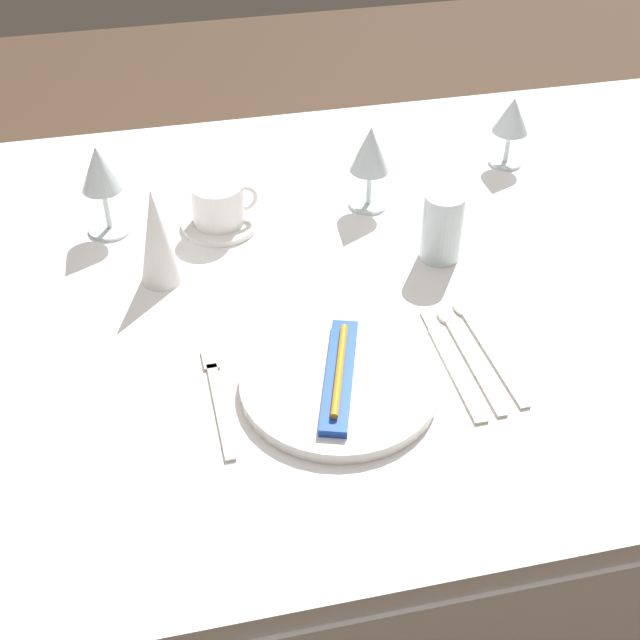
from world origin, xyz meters
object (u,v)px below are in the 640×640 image
drink_tumbler (442,230)px  wine_glass_right (512,119)px  napkin_folded (157,236)px  fork_outer (218,396)px  dinner_knife (453,366)px  dinner_plate (339,383)px  spoon_soup (463,345)px  spoon_dessert (481,338)px  wine_glass_left (100,174)px  coffee_cup_left (219,203)px  toothbrush_package (339,374)px  wine_glass_centre (370,153)px

drink_tumbler → wine_glass_right: bearing=50.0°
drink_tumbler → napkin_folded: bearing=175.5°
napkin_folded → fork_outer: bearing=-79.4°
dinner_knife → napkin_folded: (-0.37, 0.28, 0.08)m
dinner_plate → spoon_soup: 0.19m
spoon_soup → napkin_folded: napkin_folded is taller
spoon_dessert → napkin_folded: size_ratio=1.43×
spoon_soup → drink_tumbler: drink_tumbler is taller
wine_glass_left → drink_tumbler: size_ratio=1.36×
dinner_plate → fork_outer: bearing=173.7°
spoon_dessert → drink_tumbler: (0.00, 0.20, 0.05)m
coffee_cup_left → wine_glass_left: wine_glass_left is taller
dinner_knife → drink_tumbler: drink_tumbler is taller
fork_outer → spoon_soup: size_ratio=0.91×
coffee_cup_left → wine_glass_left: (-0.18, 0.03, 0.06)m
toothbrush_package → dinner_knife: toothbrush_package is taller
toothbrush_package → dinner_knife: size_ratio=0.93×
wine_glass_left → drink_tumbler: bearing=-20.1°
dinner_knife → drink_tumbler: bearing=75.9°
dinner_plate → fork_outer: dinner_plate is taller
spoon_dessert → wine_glass_right: wine_glass_right is taller
wine_glass_right → spoon_soup: bearing=-117.9°
dinner_plate → wine_glass_right: 0.68m
spoon_dessert → wine_glass_centre: 0.39m
spoon_dessert → napkin_folded: (-0.43, 0.24, 0.08)m
spoon_dessert → wine_glass_left: 0.65m
spoon_dessert → fork_outer: bearing=-174.7°
fork_outer → wine_glass_left: wine_glass_left is taller
fork_outer → drink_tumbler: bearing=31.8°
napkin_folded → dinner_knife: bearing=-37.3°
napkin_folded → spoon_soup: bearing=-31.6°
spoon_soup → wine_glass_right: wine_glass_right is taller
dinner_plate → fork_outer: size_ratio=1.29×
wine_glass_left → wine_glass_right: 0.73m
wine_glass_right → fork_outer: bearing=-140.5°
fork_outer → wine_glass_left: 0.46m
wine_glass_centre → drink_tumbler: bearing=-66.7°
napkin_folded → wine_glass_left: bearing=116.1°
spoon_soup → toothbrush_package: bearing=-167.1°
dinner_plate → wine_glass_left: (-0.29, 0.44, 0.10)m
dinner_plate → coffee_cup_left: size_ratio=2.41×
spoon_soup → wine_glass_centre: wine_glass_centre is taller
wine_glass_centre → napkin_folded: 0.39m
wine_glass_centre → wine_glass_right: (0.28, 0.08, -0.01)m
coffee_cup_left → drink_tumbler: size_ratio=0.97×
fork_outer → drink_tumbler: size_ratio=1.81×
wine_glass_right → drink_tumbler: size_ratio=1.14×
dinner_knife → spoon_dessert: size_ratio=0.99×
dinner_plate → coffee_cup_left: (-0.11, 0.42, 0.04)m
napkin_folded → wine_glass_centre: bearing=20.3°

